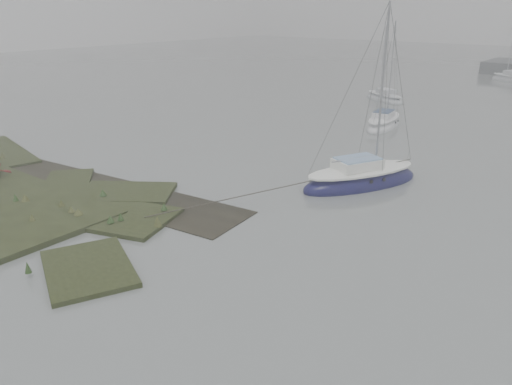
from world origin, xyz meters
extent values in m
plane|color=slate|center=(0.00, 30.00, 0.00)|extent=(160.00, 160.00, 0.00)
ellipsoid|color=#0D0C3B|center=(3.47, 12.00, 0.10)|extent=(4.49, 6.35, 1.48)
ellipsoid|color=white|center=(3.47, 12.00, 0.70)|extent=(3.78, 5.47, 0.42)
cube|color=white|center=(3.36, 11.77, 1.06)|extent=(2.09, 2.45, 0.43)
cube|color=#83A6CD|center=(3.36, 11.77, 1.30)|extent=(1.94, 2.25, 0.07)
cylinder|color=#939399|center=(3.82, 12.70, 4.48)|extent=(0.10, 0.10, 6.96)
cylinder|color=#939399|center=(3.28, 11.61, 1.30)|extent=(1.15, 2.22, 0.08)
ellipsoid|color=silver|center=(-0.79, 23.77, 0.09)|extent=(2.50, 5.46, 1.28)
ellipsoid|color=white|center=(-0.79, 23.77, 0.60)|extent=(2.06, 4.74, 0.36)
cube|color=white|center=(-0.76, 23.55, 0.92)|extent=(1.39, 1.95, 0.38)
cube|color=navy|center=(-0.76, 23.55, 1.13)|extent=(1.29, 1.79, 0.06)
cylinder|color=#939399|center=(-0.89, 24.44, 3.87)|extent=(0.08, 0.08, 6.01)
cylinder|color=#939399|center=(-0.73, 23.40, 1.13)|extent=(0.39, 2.09, 0.07)
ellipsoid|color=#B7BDC2|center=(-5.11, 33.25, 0.08)|extent=(4.96, 3.83, 1.17)
ellipsoid|color=silver|center=(-5.11, 33.25, 0.55)|extent=(4.26, 3.24, 0.33)
cube|color=silver|center=(-4.93, 33.14, 0.84)|extent=(1.95, 1.73, 0.34)
cube|color=silver|center=(-4.93, 33.14, 1.03)|extent=(1.80, 1.60, 0.06)
cylinder|color=#939399|center=(-5.64, 33.56, 3.55)|extent=(0.08, 0.08, 5.51)
cylinder|color=#939399|center=(-4.81, 33.07, 1.03)|extent=(1.69, 1.04, 0.06)
ellipsoid|color=#B9BDC2|center=(0.74, 52.95, 0.09)|extent=(5.42, 4.64, 1.32)
ellipsoid|color=white|center=(0.74, 52.95, 0.62)|extent=(4.65, 3.94, 0.37)
cylinder|color=#939399|center=(0.17, 53.36, 3.99)|extent=(0.09, 0.09, 6.19)
camera|label=1|loc=(13.07, -8.05, 7.72)|focal=35.00mm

